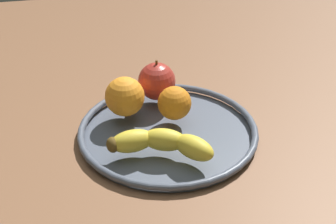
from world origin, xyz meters
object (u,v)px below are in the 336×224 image
object	(u,v)px
orange_back_right	(174,103)
apple	(157,81)
fruit_bowl	(168,131)
orange_center	(125,97)
banana	(161,143)

from	to	relation	value
orange_back_right	apple	bearing A→B (deg)	-77.40
fruit_bowl	orange_back_right	world-z (taller)	orange_back_right
fruit_bowl	orange_center	bearing A→B (deg)	-40.78
apple	orange_center	world-z (taller)	apple
apple	orange_back_right	distance (cm)	7.75
banana	orange_center	world-z (taller)	orange_center
fruit_bowl	orange_center	size ratio (longest dim) A/B	4.42
apple	orange_back_right	world-z (taller)	apple
banana	orange_back_right	size ratio (longest dim) A/B	2.86
apple	orange_center	size ratio (longest dim) A/B	1.11
fruit_bowl	orange_back_right	distance (cm)	5.01
fruit_bowl	banana	bearing A→B (deg)	69.41
apple	orange_back_right	bearing A→B (deg)	102.60
fruit_bowl	apple	world-z (taller)	apple
fruit_bowl	orange_back_right	bearing A→B (deg)	-123.57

